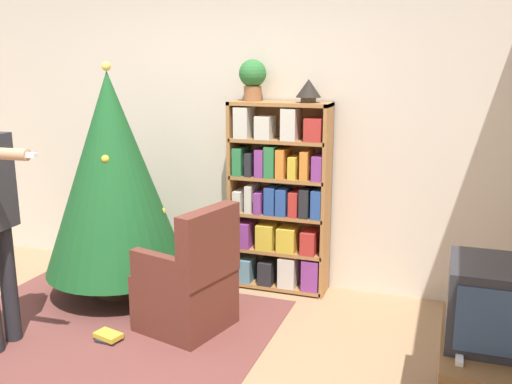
# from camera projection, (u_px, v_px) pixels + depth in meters

# --- Properties ---
(wall_back) EXTENTS (8.00, 0.10, 2.60)m
(wall_back) POSITION_uv_depth(u_px,v_px,m) (226.00, 130.00, 4.94)
(wall_back) COLOR beige
(wall_back) RESTS_ON ground_plane
(area_rug) EXTENTS (2.34, 2.02, 0.01)m
(area_rug) POSITION_uv_depth(u_px,v_px,m) (99.00, 335.00, 4.03)
(area_rug) COLOR brown
(area_rug) RESTS_ON ground_plane
(bookshelf) EXTENTS (0.82, 0.27, 1.57)m
(bookshelf) POSITION_uv_depth(u_px,v_px,m) (279.00, 201.00, 4.69)
(bookshelf) COLOR #A8703D
(bookshelf) RESTS_ON ground_plane
(tv_stand) EXTENTS (0.45, 0.84, 0.48)m
(tv_stand) POSITION_uv_depth(u_px,v_px,m) (483.00, 383.00, 3.00)
(tv_stand) COLOR brown
(tv_stand) RESTS_ON ground_plane
(television) EXTENTS (0.42, 0.47, 0.43)m
(television) POSITION_uv_depth(u_px,v_px,m) (491.00, 303.00, 2.90)
(television) COLOR #28282D
(television) RESTS_ON tv_stand
(game_remote) EXTENTS (0.04, 0.12, 0.02)m
(game_remote) POSITION_uv_depth(u_px,v_px,m) (459.00, 358.00, 2.76)
(game_remote) COLOR white
(game_remote) RESTS_ON tv_stand
(christmas_tree) EXTENTS (1.13, 1.13, 1.88)m
(christmas_tree) POSITION_uv_depth(u_px,v_px,m) (112.00, 174.00, 4.52)
(christmas_tree) COLOR #4C3323
(christmas_tree) RESTS_ON ground_plane
(armchair) EXTENTS (0.69, 0.68, 0.92)m
(armchair) POSITION_uv_depth(u_px,v_px,m) (189.00, 286.00, 4.07)
(armchair) COLOR brown
(armchair) RESTS_ON ground_plane
(potted_plant) EXTENTS (0.22, 0.22, 0.33)m
(potted_plant) POSITION_uv_depth(u_px,v_px,m) (253.00, 77.00, 4.55)
(potted_plant) COLOR #935B38
(potted_plant) RESTS_ON bookshelf
(table_lamp) EXTENTS (0.20, 0.20, 0.18)m
(table_lamp) POSITION_uv_depth(u_px,v_px,m) (309.00, 89.00, 4.42)
(table_lamp) COLOR #473828
(table_lamp) RESTS_ON bookshelf
(book_pile_near_tree) EXTENTS (0.23, 0.19, 0.08)m
(book_pile_near_tree) POSITION_uv_depth(u_px,v_px,m) (149.00, 309.00, 4.37)
(book_pile_near_tree) COLOR orange
(book_pile_near_tree) RESTS_ON ground_plane
(book_pile_by_chair) EXTENTS (0.21, 0.16, 0.06)m
(book_pile_by_chair) POSITION_uv_depth(u_px,v_px,m) (109.00, 337.00, 3.94)
(book_pile_by_chair) COLOR #232328
(book_pile_by_chair) RESTS_ON ground_plane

